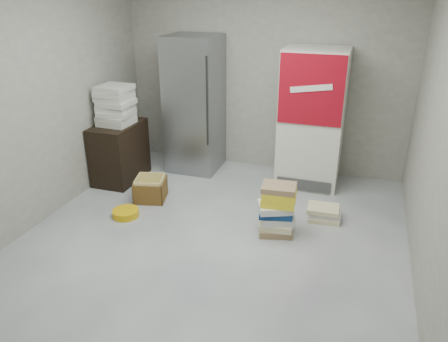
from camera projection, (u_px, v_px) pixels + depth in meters
The scene contains 10 objects.
ground at pixel (202, 255), 4.42m from camera, with size 5.00×5.00×0.00m, color beige.
room_shell at pixel (198, 77), 3.70m from camera, with size 4.04×5.04×2.82m.
steel_fridge at pixel (195, 105), 6.16m from camera, with size 0.70×0.72×1.90m.
coke_cooler at pixel (312, 118), 5.70m from camera, with size 0.80×0.73×1.80m.
wood_shelf at pixel (120, 152), 5.97m from camera, with size 0.50×0.80×0.80m, color black.
supply_box_stack at pixel (115, 105), 5.71m from camera, with size 0.44×0.44×0.52m.
phonebook_stack_main at pixel (277, 210), 4.69m from camera, with size 0.46×0.41×0.58m.
phonebook_stack_side at pixel (324, 213), 5.06m from camera, with size 0.39×0.32×0.16m.
cardboard_box at pixel (151, 190), 5.51m from camera, with size 0.45×0.45×0.30m.
bucket_lid at pixel (126, 213), 5.13m from camera, with size 0.31×0.31×0.08m, color #D6A50A.
Camera 1 is at (1.37, -3.46, 2.53)m, focal length 35.00 mm.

